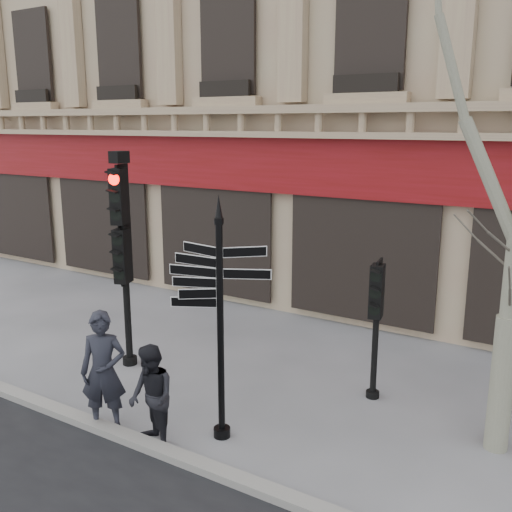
# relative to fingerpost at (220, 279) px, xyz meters

# --- Properties ---
(ground) EXTENTS (80.00, 80.00, 0.00)m
(ground) POSITION_rel_fingerpost_xyz_m (-0.02, 0.56, -2.43)
(ground) COLOR #5A5A5E
(ground) RESTS_ON ground
(kerb) EXTENTS (80.00, 0.25, 0.12)m
(kerb) POSITION_rel_fingerpost_xyz_m (-0.02, -0.84, -2.37)
(kerb) COLOR gray
(kerb) RESTS_ON ground
(fingerpost) EXTENTS (1.89, 1.89, 3.61)m
(fingerpost) POSITION_rel_fingerpost_xyz_m (0.00, 0.00, 0.00)
(fingerpost) COLOR black
(fingerpost) RESTS_ON ground
(traffic_signal_main) EXTENTS (0.53, 0.44, 4.06)m
(traffic_signal_main) POSITION_rel_fingerpost_xyz_m (-3.02, 1.22, 0.14)
(traffic_signal_main) COLOR black
(traffic_signal_main) RESTS_ON ground
(traffic_signal_secondary) EXTENTS (0.43, 0.34, 2.33)m
(traffic_signal_secondary) POSITION_rel_fingerpost_xyz_m (1.47, 2.37, -0.80)
(traffic_signal_secondary) COLOR black
(traffic_signal_secondary) RESTS_ON ground
(pedestrian_a) EXTENTS (0.81, 0.73, 1.87)m
(pedestrian_a) POSITION_rel_fingerpost_xyz_m (-1.62, -0.74, -1.49)
(pedestrian_a) COLOR black
(pedestrian_a) RESTS_ON ground
(pedestrian_b) EXTENTS (0.93, 0.86, 1.53)m
(pedestrian_b) POSITION_rel_fingerpost_xyz_m (-0.69, -0.74, -1.66)
(pedestrian_b) COLOR black
(pedestrian_b) RESTS_ON ground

